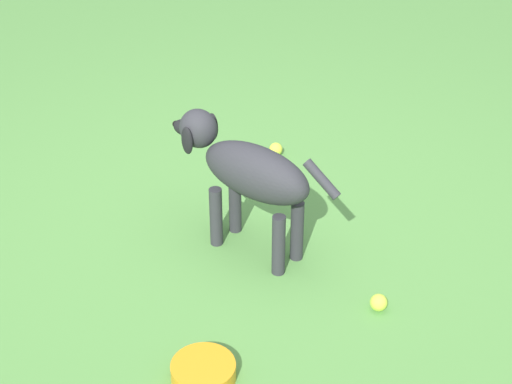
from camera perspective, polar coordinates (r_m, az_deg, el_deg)
ground at (r=3.29m, az=-1.18°, el=-4.21°), size 14.00×14.00×0.00m
dog at (r=3.11m, az=-0.70°, el=1.56°), size 0.64×0.58×0.55m
tennis_ball_0 at (r=3.00m, az=8.85°, el=-7.88°), size 0.07×0.07×0.07m
tennis_ball_1 at (r=3.95m, az=1.44°, el=3.11°), size 0.07×0.07×0.07m
water_bowl at (r=2.72m, az=-3.82°, el=-12.79°), size 0.22×0.22×0.06m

